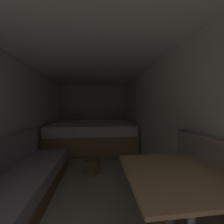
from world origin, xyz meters
name	(u,v)px	position (x,y,z in m)	size (l,w,h in m)	color
ground_plane	(90,173)	(0.00, 2.00, 0.00)	(7.23, 7.23, 0.00)	#B2A893
wall_back	(94,112)	(0.00, 4.64, 1.04)	(2.57, 0.05, 2.08)	silver
wall_left	(16,118)	(-1.26, 2.00, 1.04)	(0.05, 5.23, 2.08)	silver
wall_right	(155,117)	(1.26, 2.00, 1.04)	(0.05, 5.23, 2.08)	silver
ceiling_slab	(89,59)	(0.00, 2.00, 2.11)	(2.57, 5.23, 0.05)	white
bed	(93,134)	(0.00, 3.63, 0.38)	(2.35, 1.90, 0.94)	tan
sofa_left	(3,197)	(-0.90, 1.14, 0.24)	(0.74, 2.49, 0.79)	brown
dinette_table	(174,183)	(0.74, 0.56, 0.64)	(0.75, 0.72, 0.73)	tan
wicker_basket	(92,166)	(0.04, 2.01, 0.12)	(0.30, 0.30, 0.24)	olive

